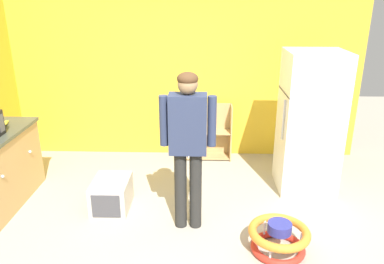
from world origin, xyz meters
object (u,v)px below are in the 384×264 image
at_px(pet_carrier, 112,194).
at_px(bookshelf, 201,135).
at_px(refrigerator, 309,123).
at_px(banana_bunch, 5,123).
at_px(standing_person, 188,139).
at_px(baby_walker, 279,237).

bearing_deg(pet_carrier, bookshelf, 55.83).
bearing_deg(refrigerator, banana_bunch, -176.49).
xyz_separation_m(bookshelf, standing_person, (-0.12, -1.87, 0.65)).
distance_m(standing_person, banana_bunch, 2.38).
bearing_deg(banana_bunch, pet_carrier, -16.21).
bearing_deg(baby_walker, standing_person, 155.33).
distance_m(standing_person, baby_walker, 1.32).
bearing_deg(bookshelf, baby_walker, -71.05).
bearing_deg(standing_person, baby_walker, -24.67).
height_order(baby_walker, banana_bunch, banana_bunch).
bearing_deg(refrigerator, bookshelf, 146.04).
bearing_deg(standing_person, pet_carrier, 160.05).
height_order(refrigerator, bookshelf, refrigerator).
distance_m(refrigerator, bookshelf, 1.72).
bearing_deg(standing_person, banana_bunch, 162.26).
bearing_deg(pet_carrier, refrigerator, 14.49).
relative_size(refrigerator, baby_walker, 2.95).
distance_m(pet_carrier, banana_bunch, 1.59).
bearing_deg(refrigerator, baby_walker, -112.72).
height_order(refrigerator, standing_person, refrigerator).
bearing_deg(standing_person, refrigerator, 32.79).
xyz_separation_m(bookshelf, baby_walker, (0.79, -2.29, -0.21)).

